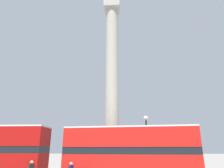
{
  "coord_description": "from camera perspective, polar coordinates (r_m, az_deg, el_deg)",
  "views": [
    {
      "loc": [
        1.48,
        -22.24,
        2.56
      ],
      "look_at": [
        0.0,
        0.0,
        9.83
      ],
      "focal_mm": 32.0,
      "sensor_mm": 36.0,
      "label": 1
    }
  ],
  "objects": [
    {
      "name": "street_lamp",
      "position": [
        20.41,
        9.96,
        -15.51
      ],
      "size": [
        0.45,
        0.45,
        5.74
      ],
      "color": "black",
      "rests_on": "ground_plane"
    },
    {
      "name": "bus_b",
      "position": [
        17.54,
        5.13,
        -18.5
      ],
      "size": [
        11.04,
        3.67,
        4.36
      ],
      "rotation": [
        0.0,
        0.0,
        -0.1
      ],
      "color": "red",
      "rests_on": "ground_plane"
    },
    {
      "name": "monument_column",
      "position": [
        22.53,
        0.0,
        -9.58
      ],
      "size": [
        6.05,
        6.05,
        22.11
      ],
      "color": "#A39E8E",
      "rests_on": "ground_plane"
    },
    {
      "name": "equestrian_statue",
      "position": [
        29.43,
        -26.64,
        -18.54
      ],
      "size": [
        3.99,
        3.28,
        5.39
      ],
      "rotation": [
        0.0,
        0.0,
        0.26
      ],
      "color": "#A39E8E",
      "rests_on": "ground_plane"
    }
  ]
}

